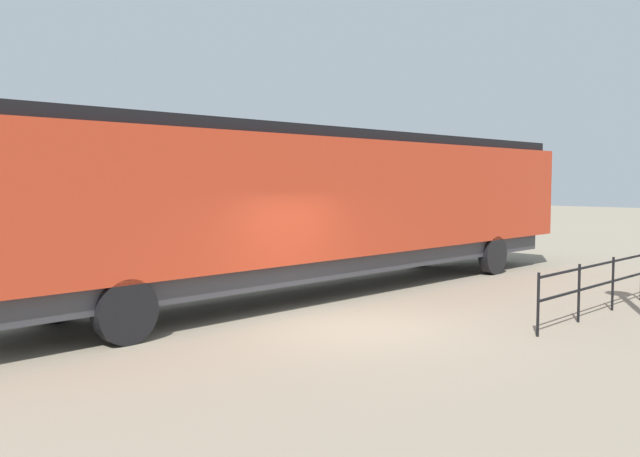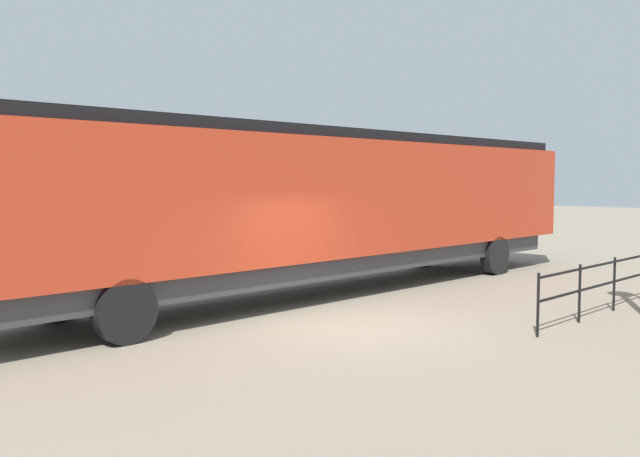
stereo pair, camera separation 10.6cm
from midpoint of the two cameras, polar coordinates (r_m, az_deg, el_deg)
name	(u,v)px [view 1 (the left image)]	position (r m, az deg, el deg)	size (l,w,h in m)	color
ground_plane	(353,328)	(12.78, 2.51, -8.20)	(120.00, 120.00, 0.00)	gray
locomotive	(332,201)	(16.65, 0.85, 2.27)	(2.84, 18.39, 3.86)	red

